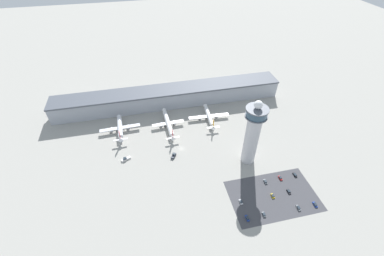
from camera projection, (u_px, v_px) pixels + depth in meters
The scene contains 19 objects.
ground_plane at pixel (182, 149), 226.06m from camera, with size 1000.00×1000.00×0.00m, color #9E9B93.
terminal_building at pixel (169, 96), 271.81m from camera, with size 237.15×25.00×19.14m.
control_tower at pixel (253, 133), 196.68m from camera, with size 16.83×16.83×59.36m.
parking_lot_surface at pixel (273, 196), 188.81m from camera, with size 64.00×40.00×0.01m, color #424247.
airplane_gate_alpha at pixel (120, 128), 240.36m from camera, with size 37.61×36.22×14.36m.
airplane_gate_bravo at pixel (168, 123), 245.94m from camera, with size 31.05×45.42×13.55m.
airplane_gate_charlie at pixel (209, 116), 255.16m from camera, with size 40.75×37.78×12.80m.
service_truck_catering at pixel (126, 159), 215.51m from camera, with size 8.35×5.53×2.58m.
service_truck_fuel at pixel (174, 156), 218.07m from camera, with size 5.55×6.67×3.17m.
car_silver_sedan at pixel (264, 214), 176.50m from camera, with size 1.78×4.06×1.48m.
car_black_suv at pixel (241, 202), 184.06m from camera, with size 1.90×4.10×1.54m.
car_maroon_suv at pixel (295, 175), 202.93m from camera, with size 1.88×4.62×1.41m.
car_navy_sedan at pixel (289, 192), 190.92m from camera, with size 1.92×4.28×1.40m.
car_green_van at pixel (247, 218), 174.37m from camera, with size 1.93×4.76×1.49m.
car_red_hatchback at pixel (298, 208), 180.41m from camera, with size 1.97×4.74×1.53m.
car_yellow_taxi at pixel (265, 182), 197.82m from camera, with size 1.89×4.42×1.59m.
car_white_wagon at pixel (315, 205), 182.43m from camera, with size 1.85×4.63×1.47m.
car_blue_compact at pixel (273, 196), 187.97m from camera, with size 2.01×4.11×1.52m.
car_grey_coupe at pixel (280, 178), 200.49m from camera, with size 1.90×4.50×1.60m.
Camera 1 is at (-26.04, -158.44, 160.41)m, focal length 24.00 mm.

